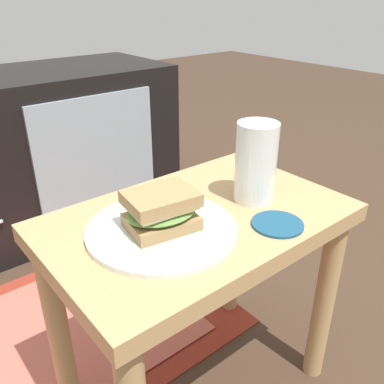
{
  "coord_description": "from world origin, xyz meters",
  "views": [
    {
      "loc": [
        -0.43,
        -0.51,
        0.84
      ],
      "look_at": [
        -0.01,
        0.0,
        0.51
      ],
      "focal_mm": 38.58,
      "sensor_mm": 36.0,
      "label": 1
    }
  ],
  "objects_px": {
    "plate": "(162,230)",
    "beer_glass": "(256,163)",
    "coaster": "(277,224)",
    "tv_cabinet": "(40,152)",
    "sandwich_front": "(161,210)"
  },
  "relations": [
    {
      "from": "sandwich_front",
      "to": "beer_glass",
      "type": "height_order",
      "value": "beer_glass"
    },
    {
      "from": "plate",
      "to": "beer_glass",
      "type": "xyz_separation_m",
      "value": [
        0.21,
        -0.01,
        0.07
      ]
    },
    {
      "from": "tv_cabinet",
      "to": "plate",
      "type": "xyz_separation_m",
      "value": [
        -0.13,
        -0.96,
        0.17
      ]
    },
    {
      "from": "tv_cabinet",
      "to": "coaster",
      "type": "xyz_separation_m",
      "value": [
        0.04,
        -1.07,
        0.17
      ]
    },
    {
      "from": "coaster",
      "to": "plate",
      "type": "bearing_deg",
      "value": 147.14
    },
    {
      "from": "plate",
      "to": "coaster",
      "type": "bearing_deg",
      "value": -32.86
    },
    {
      "from": "tv_cabinet",
      "to": "beer_glass",
      "type": "xyz_separation_m",
      "value": [
        0.08,
        -0.97,
        0.25
      ]
    },
    {
      "from": "beer_glass",
      "to": "coaster",
      "type": "bearing_deg",
      "value": -113.08
    },
    {
      "from": "coaster",
      "to": "beer_glass",
      "type": "bearing_deg",
      "value": 66.92
    },
    {
      "from": "sandwich_front",
      "to": "beer_glass",
      "type": "xyz_separation_m",
      "value": [
        0.21,
        -0.01,
        0.03
      ]
    },
    {
      "from": "plate",
      "to": "coaster",
      "type": "xyz_separation_m",
      "value": [
        0.17,
        -0.11,
        -0.0
      ]
    },
    {
      "from": "sandwich_front",
      "to": "beer_glass",
      "type": "bearing_deg",
      "value": -3.86
    },
    {
      "from": "tv_cabinet",
      "to": "coaster",
      "type": "bearing_deg",
      "value": -87.75
    },
    {
      "from": "sandwich_front",
      "to": "coaster",
      "type": "relative_size",
      "value": 1.48
    },
    {
      "from": "plate",
      "to": "coaster",
      "type": "height_order",
      "value": "plate"
    }
  ]
}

